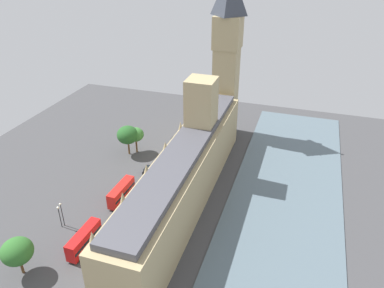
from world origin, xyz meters
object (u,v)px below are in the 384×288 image
at_px(car_dark_green_by_river_gate, 116,219).
at_px(double_decker_bus_midblock, 84,239).
at_px(clock_tower, 227,54).
at_px(street_lamp_slot_12, 61,210).
at_px(plane_tree_near_tower, 128,135).
at_px(parliament_building, 187,170).
at_px(pedestrian_opposite_hall, 179,164).
at_px(car_silver_corner, 174,140).
at_px(pedestrian_kerbside, 193,142).
at_px(plane_tree_slot_11, 17,251).
at_px(car_black_far_end, 148,170).
at_px(plane_tree_slot_10, 136,135).
at_px(street_lamp_slot_13, 59,213).
at_px(car_yellow_cab_under_trees, 166,155).
at_px(pedestrian_trailing, 161,190).
at_px(double_decker_bus_leading, 121,192).

relative_size(car_dark_green_by_river_gate, double_decker_bus_midblock, 0.44).
xyz_separation_m(clock_tower, street_lamp_slot_12, (25.02, 60.89, -24.12)).
bearing_deg(plane_tree_near_tower, parliament_building, 147.07).
bearing_deg(plane_tree_near_tower, pedestrian_opposite_hall, 174.08).
relative_size(car_silver_corner, pedestrian_opposite_hall, 2.54).
bearing_deg(car_silver_corner, pedestrian_kerbside, 4.95).
height_order(plane_tree_slot_11, street_lamp_slot_12, plane_tree_slot_11).
bearing_deg(car_black_far_end, pedestrian_opposite_hall, 36.61).
bearing_deg(plane_tree_slot_11, plane_tree_slot_10, -90.72).
xyz_separation_m(double_decker_bus_midblock, pedestrian_opposite_hall, (-8.23, -39.66, -1.91)).
bearing_deg(street_lamp_slot_13, street_lamp_slot_12, -116.74).
height_order(car_black_far_end, street_lamp_slot_12, street_lamp_slot_12).
relative_size(pedestrian_opposite_hall, street_lamp_slot_13, 0.26).
xyz_separation_m(clock_tower, car_dark_green_by_river_gate, (13.58, 55.78, -27.93)).
height_order(car_yellow_cab_under_trees, pedestrian_trailing, car_yellow_cab_under_trees).
bearing_deg(plane_tree_near_tower, double_decker_bus_midblock, 103.17).
xyz_separation_m(clock_tower, car_black_far_end, (15.38, 32.72, -27.93)).
height_order(double_decker_bus_leading, pedestrian_opposite_hall, double_decker_bus_leading).
distance_m(double_decker_bus_midblock, street_lamp_slot_13, 10.56).
relative_size(double_decker_bus_midblock, pedestrian_opposite_hall, 6.57).
distance_m(double_decker_bus_leading, plane_tree_slot_10, 26.42).
height_order(car_yellow_cab_under_trees, plane_tree_near_tower, plane_tree_near_tower).
height_order(double_decker_bus_leading, pedestrian_kerbside, double_decker_bus_leading).
bearing_deg(street_lamp_slot_12, pedestrian_kerbside, -109.47).
distance_m(pedestrian_trailing, plane_tree_slot_11, 39.41).
bearing_deg(double_decker_bus_midblock, pedestrian_kerbside, -96.87).
distance_m(pedestrian_opposite_hall, plane_tree_slot_10, 17.53).
height_order(double_decker_bus_midblock, plane_tree_slot_11, plane_tree_slot_11).
bearing_deg(pedestrian_kerbside, parliament_building, 0.15).
bearing_deg(pedestrian_opposite_hall, double_decker_bus_leading, 24.04).
bearing_deg(pedestrian_opposite_hall, car_black_far_end, -4.19).
height_order(pedestrian_trailing, plane_tree_slot_10, plane_tree_slot_10).
distance_m(clock_tower, plane_tree_slot_11, 83.19).
bearing_deg(plane_tree_near_tower, street_lamp_slot_13, 90.46).
relative_size(plane_tree_near_tower, plane_tree_slot_10, 1.14).
bearing_deg(double_decker_bus_midblock, plane_tree_slot_10, -77.88).
bearing_deg(car_dark_green_by_river_gate, plane_tree_near_tower, 108.55).
bearing_deg(pedestrian_trailing, street_lamp_slot_13, 118.18).
relative_size(car_dark_green_by_river_gate, plane_tree_slot_11, 0.53).
xyz_separation_m(car_yellow_cab_under_trees, pedestrian_kerbside, (-5.71, -11.02, -0.13)).
bearing_deg(plane_tree_near_tower, car_yellow_cab_under_trees, -172.03).
distance_m(car_dark_green_by_river_gate, plane_tree_slot_10, 35.28).
xyz_separation_m(car_yellow_cab_under_trees, plane_tree_slot_10, (10.48, -0.29, 5.44)).
distance_m(plane_tree_near_tower, plane_tree_slot_10, 2.76).
distance_m(car_silver_corner, pedestrian_kerbside, 6.77).
bearing_deg(pedestrian_trailing, pedestrian_opposite_hall, -20.75).
bearing_deg(clock_tower, pedestrian_trailing, 79.48).
relative_size(clock_tower, car_black_far_end, 12.27).
relative_size(car_yellow_cab_under_trees, double_decker_bus_midblock, 0.43).
relative_size(pedestrian_kerbside, plane_tree_slot_10, 0.20).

